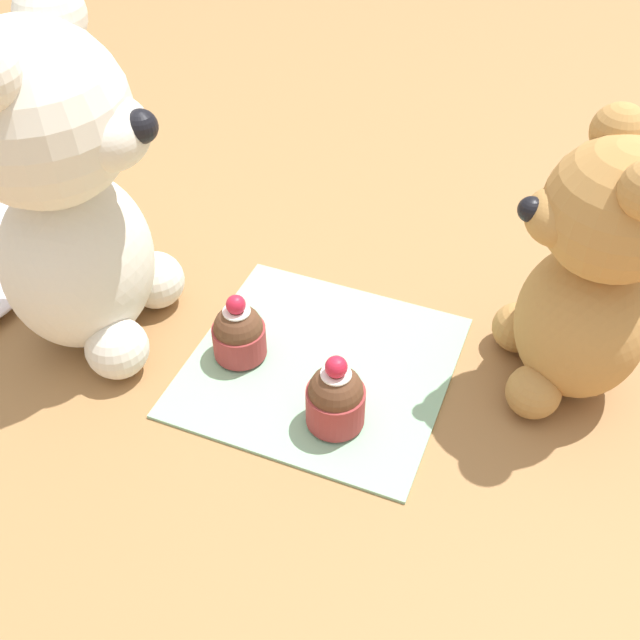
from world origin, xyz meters
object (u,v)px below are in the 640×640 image
Objects in this scene: teddy_bear_cream at (64,192)px; cupcake_near_cream_bear at (239,333)px; cupcake_near_tan_bear at (336,397)px; teddy_bear_tan at (591,276)px.

teddy_bear_cream is 4.57× the size of cupcake_near_cream_bear.
cupcake_near_cream_bear is at bearing 69.10° from cupcake_near_tan_bear.
teddy_bear_tan is 3.34× the size of cupcake_near_tan_bear.
teddy_bear_cream reaches higher than cupcake_near_tan_bear.
teddy_bear_cream is 0.41m from teddy_bear_tan.
teddy_bear_cream is at bearing 84.04° from cupcake_near_tan_bear.
teddy_bear_tan reaches higher than cupcake_near_tan_bear.
teddy_bear_cream is at bearing -97.18° from teddy_bear_tan.
teddy_bear_tan is (0.09, -0.40, -0.03)m from teddy_bear_cream.
cupcake_near_cream_bear is (0.01, -0.13, -0.12)m from teddy_bear_cream.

